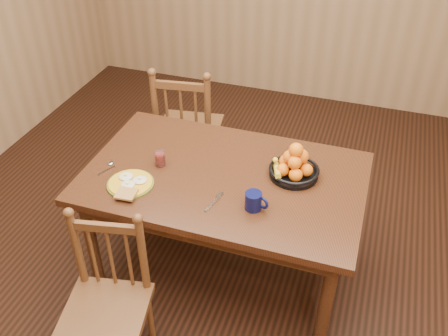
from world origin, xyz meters
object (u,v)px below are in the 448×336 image
(chair_near, at_px, (108,303))
(breakfast_plate, at_px, (130,184))
(dining_table, at_px, (224,186))
(chair_far, at_px, (188,129))
(fruit_bowl, at_px, (294,166))
(coffee_mug, at_px, (254,201))

(chair_near, bearing_deg, breakfast_plate, 90.46)
(dining_table, distance_m, chair_far, 0.96)
(fruit_bowl, bearing_deg, chair_near, -127.68)
(chair_far, height_order, coffee_mug, chair_far)
(breakfast_plate, bearing_deg, coffee_mug, 2.55)
(dining_table, xyz_separation_m, chair_far, (-0.54, 0.77, -0.17))
(chair_far, height_order, fruit_bowl, chair_far)
(dining_table, distance_m, fruit_bowl, 0.43)
(chair_near, relative_size, breakfast_plate, 3.13)
(chair_far, distance_m, chair_near, 1.60)
(chair_far, relative_size, breakfast_plate, 3.50)
(dining_table, distance_m, coffee_mug, 0.36)
(dining_table, height_order, coffee_mug, coffee_mug)
(dining_table, bearing_deg, coffee_mug, -43.12)
(chair_far, bearing_deg, chair_near, 88.63)
(dining_table, relative_size, coffee_mug, 12.03)
(dining_table, xyz_separation_m, fruit_bowl, (0.38, 0.12, 0.15))
(fruit_bowl, bearing_deg, dining_table, -162.01)
(coffee_mug, xyz_separation_m, fruit_bowl, (0.14, 0.35, 0.02))
(chair_near, bearing_deg, coffee_mug, 33.63)
(dining_table, relative_size, chair_far, 1.57)
(chair_far, relative_size, coffee_mug, 7.66)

